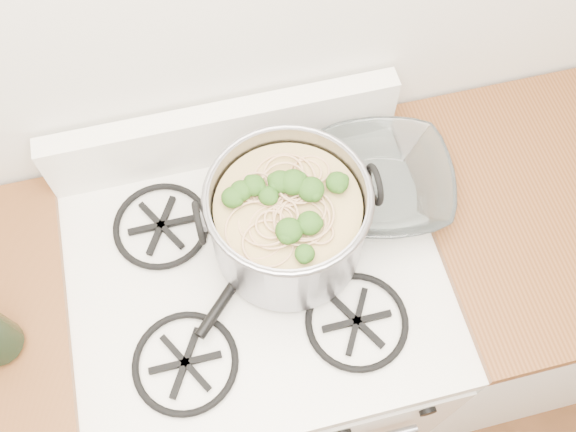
{
  "coord_description": "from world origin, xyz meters",
  "views": [
    {
      "loc": [
        -0.05,
        0.77,
        2.12
      ],
      "look_at": [
        0.08,
        1.31,
        1.04
      ],
      "focal_mm": 40.0,
      "sensor_mm": 36.0,
      "label": 1
    }
  ],
  "objects_px": {
    "spatula": "(269,232)",
    "glass_bowl": "(381,187)",
    "stock_pot": "(288,221)",
    "gas_range": "(264,340)"
  },
  "relations": [
    {
      "from": "gas_range",
      "to": "spatula",
      "type": "height_order",
      "value": "spatula"
    },
    {
      "from": "gas_range",
      "to": "stock_pot",
      "type": "height_order",
      "value": "stock_pot"
    },
    {
      "from": "stock_pot",
      "to": "spatula",
      "type": "distance_m",
      "value": 0.1
    },
    {
      "from": "spatula",
      "to": "gas_range",
      "type": "bearing_deg",
      "value": -77.1
    },
    {
      "from": "stock_pot",
      "to": "glass_bowl",
      "type": "xyz_separation_m",
      "value": [
        0.22,
        0.07,
        -0.08
      ]
    },
    {
      "from": "stock_pot",
      "to": "glass_bowl",
      "type": "height_order",
      "value": "stock_pot"
    },
    {
      "from": "glass_bowl",
      "to": "spatula",
      "type": "bearing_deg",
      "value": -170.16
    },
    {
      "from": "spatula",
      "to": "glass_bowl",
      "type": "height_order",
      "value": "glass_bowl"
    },
    {
      "from": "gas_range",
      "to": "spatula",
      "type": "distance_m",
      "value": 0.51
    },
    {
      "from": "gas_range",
      "to": "glass_bowl",
      "type": "bearing_deg",
      "value": 21.36
    }
  ]
}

